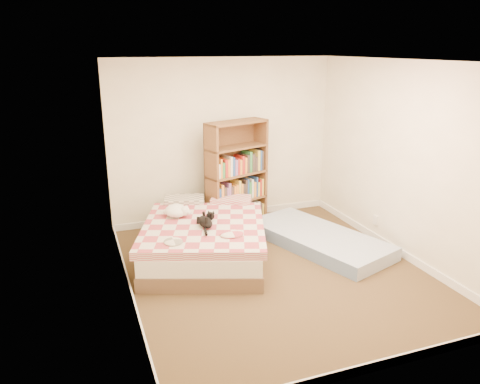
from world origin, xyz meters
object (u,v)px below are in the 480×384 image
object	(u,v)px
black_cat	(205,221)
white_dog	(177,211)
bookshelf	(236,188)
floor_mattress	(318,239)
bed	(204,236)

from	to	relation	value
black_cat	white_dog	world-z (taller)	white_dog
bookshelf	floor_mattress	xyz separation A→B (m)	(0.80, -1.16, -0.49)
floor_mattress	white_dog	xyz separation A→B (m)	(-1.87, 0.48, 0.48)
bed	bookshelf	bearing A→B (deg)	68.96
bed	black_cat	world-z (taller)	black_cat
bed	black_cat	bearing A→B (deg)	-81.96
bed	floor_mattress	xyz separation A→B (m)	(1.57, -0.26, -0.16)
bookshelf	bed	bearing A→B (deg)	-149.11
bookshelf	white_dog	distance (m)	1.27
bookshelf	black_cat	world-z (taller)	bookshelf
floor_mattress	white_dog	size ratio (longest dim) A/B	5.92
white_dog	floor_mattress	bearing A→B (deg)	-17.84
black_cat	white_dog	bearing A→B (deg)	156.35
bed	bookshelf	xyz separation A→B (m)	(0.77, 0.90, 0.33)
bookshelf	floor_mattress	bearing A→B (deg)	-74.12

